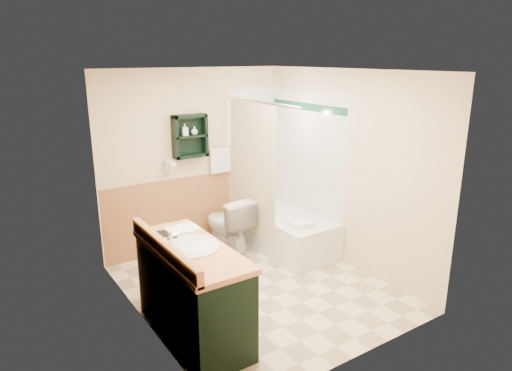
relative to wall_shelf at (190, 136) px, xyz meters
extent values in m
plane|color=beige|center=(0.10, -1.41, -1.55)|extent=(3.00, 3.00, 0.00)
cube|color=#F6E1C1|center=(0.10, 0.11, -0.35)|extent=(2.60, 0.04, 2.40)
cube|color=#F6E1C1|center=(-1.22, -1.41, -0.35)|extent=(0.04, 3.00, 2.40)
cube|color=#F6E1C1|center=(1.42, -1.41, -0.35)|extent=(0.04, 3.00, 2.40)
cube|color=white|center=(0.10, -1.41, 0.87)|extent=(2.60, 3.00, 0.04)
cube|color=black|center=(0.00, 0.00, 0.00)|extent=(0.45, 0.15, 0.55)
cylinder|color=silver|center=(0.63, -0.66, 0.45)|extent=(0.03, 1.60, 0.03)
cube|color=black|center=(-0.89, -1.82, -1.11)|extent=(0.59, 1.40, 0.89)
cube|color=silver|center=(1.03, -0.68, -1.30)|extent=(0.74, 1.50, 0.49)
imported|color=silver|center=(0.33, -0.34, -1.17)|extent=(0.50, 0.81, 0.76)
cube|color=silver|center=(-0.79, -1.42, -0.64)|extent=(0.30, 0.24, 0.04)
imported|color=black|center=(-1.06, -1.43, -0.54)|extent=(0.18, 0.07, 0.24)
cube|color=silver|center=(0.92, -1.16, -1.02)|extent=(0.27, 0.22, 0.07)
imported|color=silver|center=(-0.07, -0.01, 0.05)|extent=(0.09, 0.16, 0.07)
imported|color=silver|center=(0.06, -0.01, 0.06)|extent=(0.11, 0.13, 0.08)
camera|label=1|loc=(-2.49, -5.27, 0.99)|focal=32.00mm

